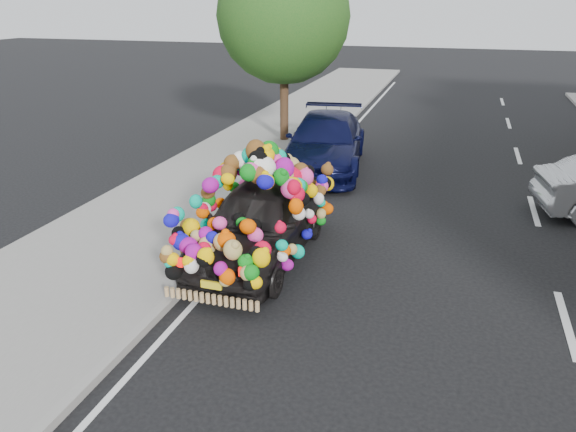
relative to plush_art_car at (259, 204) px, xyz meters
name	(u,v)px	position (x,y,z in m)	size (l,w,h in m)	color
ground	(332,290)	(1.58, -0.87, -1.06)	(100.00, 100.00, 0.00)	black
sidewalk	(108,254)	(-2.72, -0.87, -1.00)	(4.00, 60.00, 0.12)	gray
kerb	(203,268)	(-0.77, -0.87, -0.99)	(0.15, 60.00, 0.13)	gray
lane_markings	(567,324)	(5.18, -0.87, -1.05)	(6.00, 50.00, 0.01)	silver
tree_near_sidewalk	(284,16)	(-2.22, 8.63, 2.96)	(4.20, 4.20, 6.13)	#332114
plush_art_car	(259,204)	(0.00, 0.00, 0.00)	(2.09, 4.41, 2.07)	black
navy_sedan	(325,142)	(-0.22, 6.10, -0.31)	(2.08, 5.12, 1.49)	black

